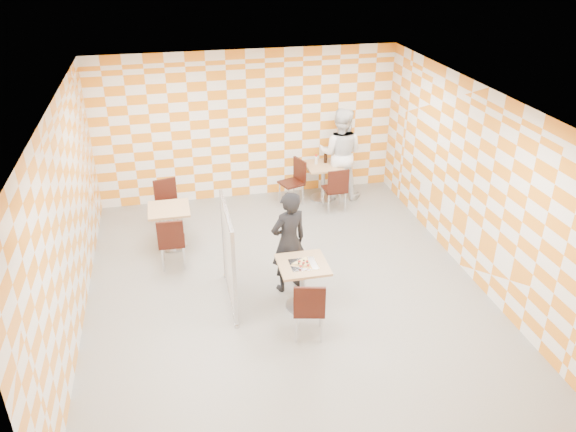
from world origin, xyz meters
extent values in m
plane|color=gray|center=(0.00, 0.00, 0.00)|extent=(7.00, 7.00, 0.00)
plane|color=white|center=(0.00, 0.00, 3.00)|extent=(7.00, 7.00, 0.00)
plane|color=white|center=(0.00, 3.50, 1.50)|extent=(6.00, 0.00, 6.00)
plane|color=white|center=(-3.00, 0.00, 1.50)|extent=(0.00, 7.00, 7.00)
plane|color=white|center=(3.00, 0.00, 1.50)|extent=(0.00, 7.00, 7.00)
cube|color=tan|center=(0.16, -0.54, 0.73)|extent=(0.70, 0.70, 0.04)
cylinder|color=#A5A5AA|center=(0.16, -0.54, 0.37)|extent=(0.08, 0.08, 0.70)
cylinder|color=#A5A5AA|center=(0.16, -0.54, 0.01)|extent=(0.50, 0.50, 0.03)
cube|color=tan|center=(1.45, 2.99, 0.73)|extent=(0.70, 0.70, 0.04)
cylinder|color=#A5A5AA|center=(1.45, 2.99, 0.37)|extent=(0.08, 0.08, 0.70)
cylinder|color=#A5A5AA|center=(1.45, 2.99, 0.01)|extent=(0.50, 0.50, 0.03)
cube|color=tan|center=(-1.67, 1.67, 0.73)|extent=(0.70, 0.70, 0.04)
cylinder|color=#A5A5AA|center=(-1.67, 1.67, 0.37)|extent=(0.08, 0.08, 0.70)
cylinder|color=#A5A5AA|center=(-1.67, 1.67, 0.01)|extent=(0.50, 0.50, 0.03)
cube|color=black|center=(0.08, -1.18, 0.45)|extent=(0.50, 0.50, 0.04)
cube|color=black|center=(0.04, -1.38, 0.70)|extent=(0.42, 0.13, 0.45)
cylinder|color=silver|center=(0.29, -1.06, 0.21)|extent=(0.03, 0.03, 0.43)
cylinder|color=silver|center=(-0.04, -0.98, 0.21)|extent=(0.03, 0.03, 0.43)
cylinder|color=silver|center=(0.21, -1.39, 0.21)|extent=(0.03, 0.03, 0.43)
cylinder|color=silver|center=(-0.12, -1.31, 0.21)|extent=(0.03, 0.03, 0.43)
cube|color=black|center=(1.53, 2.43, 0.45)|extent=(0.44, 0.44, 0.04)
cube|color=black|center=(1.54, 2.23, 0.70)|extent=(0.42, 0.06, 0.45)
cylinder|color=silver|center=(1.69, 2.61, 0.21)|extent=(0.03, 0.03, 0.43)
cylinder|color=silver|center=(1.35, 2.60, 0.21)|extent=(0.03, 0.03, 0.43)
cylinder|color=silver|center=(1.70, 2.27, 0.21)|extent=(0.03, 0.03, 0.43)
cylinder|color=silver|center=(1.36, 2.26, 0.21)|extent=(0.03, 0.03, 0.43)
cube|color=black|center=(0.76, 2.89, 0.45)|extent=(0.54, 0.54, 0.04)
cube|color=black|center=(0.95, 2.96, 0.70)|extent=(0.18, 0.41, 0.45)
cylinder|color=silver|center=(0.54, 3.00, 0.21)|extent=(0.03, 0.03, 0.43)
cylinder|color=silver|center=(0.66, 2.68, 0.21)|extent=(0.03, 0.03, 0.43)
cylinder|color=silver|center=(0.86, 3.11, 0.21)|extent=(0.03, 0.03, 0.43)
cylinder|color=silver|center=(0.98, 2.79, 0.21)|extent=(0.03, 0.03, 0.43)
cube|color=black|center=(-1.66, 1.03, 0.45)|extent=(0.43, 0.43, 0.04)
cube|color=black|center=(-1.67, 0.83, 0.70)|extent=(0.42, 0.05, 0.45)
cylinder|color=silver|center=(-1.49, 1.19, 0.21)|extent=(0.03, 0.03, 0.43)
cylinder|color=silver|center=(-1.83, 1.21, 0.21)|extent=(0.03, 0.03, 0.43)
cylinder|color=silver|center=(-1.50, 0.86, 0.21)|extent=(0.03, 0.03, 0.43)
cylinder|color=silver|center=(-1.84, 0.87, 0.21)|extent=(0.03, 0.03, 0.43)
cube|color=black|center=(-1.66, 2.35, 0.45)|extent=(0.51, 0.51, 0.04)
cube|color=black|center=(-1.71, 2.54, 0.70)|extent=(0.42, 0.14, 0.45)
cylinder|color=silver|center=(-1.79, 2.14, 0.21)|extent=(0.03, 0.03, 0.43)
cylinder|color=silver|center=(-1.46, 2.23, 0.21)|extent=(0.03, 0.03, 0.43)
cylinder|color=silver|center=(-1.87, 2.47, 0.21)|extent=(0.03, 0.03, 0.43)
cylinder|color=silver|center=(-1.54, 2.56, 0.21)|extent=(0.03, 0.03, 0.43)
cube|color=white|center=(-0.86, -0.17, 0.80)|extent=(0.02, 1.30, 1.40)
cube|color=#B2B2B7|center=(-0.86, -0.17, 1.52)|extent=(0.05, 1.30, 0.05)
cube|color=#B2B2B7|center=(-0.86, -0.17, 0.08)|extent=(0.05, 1.30, 0.05)
cube|color=#B2B2B7|center=(-0.86, -0.82, 0.80)|extent=(0.05, 0.05, 1.50)
cylinder|color=#B2B2B7|center=(-0.86, -0.82, 0.03)|extent=(0.08, 0.08, 0.05)
cube|color=#B2B2B7|center=(-0.86, 0.48, 0.80)|extent=(0.05, 0.05, 1.50)
cylinder|color=#B2B2B7|center=(-0.86, 0.48, 0.03)|extent=(0.08, 0.08, 0.05)
imported|color=black|center=(0.06, -0.02, 0.82)|extent=(0.70, 0.57, 1.65)
imported|color=white|center=(1.81, 3.05, 0.94)|extent=(1.13, 1.03, 1.88)
cube|color=silver|center=(0.16, -0.56, 0.75)|extent=(0.38, 0.34, 0.01)
cone|color=tan|center=(0.16, -0.56, 0.77)|extent=(0.40, 0.40, 0.02)
cone|color=#F2D88C|center=(0.16, -0.54, 0.78)|extent=(0.33, 0.33, 0.01)
cylinder|color=maroon|center=(0.10, -0.66, 0.79)|extent=(0.04, 0.04, 0.01)
cylinder|color=maroon|center=(0.21, -0.65, 0.79)|extent=(0.04, 0.04, 0.01)
cylinder|color=maroon|center=(0.16, -0.58, 0.79)|extent=(0.04, 0.04, 0.01)
cylinder|color=maroon|center=(0.11, -0.53, 0.79)|extent=(0.04, 0.04, 0.01)
cylinder|color=maroon|center=(0.22, -0.55, 0.79)|extent=(0.04, 0.04, 0.01)
torus|color=black|center=(0.21, -0.59, 0.79)|extent=(0.03, 0.03, 0.01)
torus|color=black|center=(0.14, -0.62, 0.79)|extent=(0.03, 0.03, 0.01)
torus|color=black|center=(0.18, -0.52, 0.79)|extent=(0.03, 0.03, 0.01)
torus|color=black|center=(0.09, -0.58, 0.79)|extent=(0.03, 0.03, 0.01)
cylinder|color=white|center=(1.32, 3.07, 0.83)|extent=(0.06, 0.06, 0.16)
cylinder|color=red|center=(1.32, 3.07, 0.93)|extent=(0.04, 0.04, 0.04)
cylinder|color=black|center=(1.52, 3.09, 0.85)|extent=(0.07, 0.07, 0.20)
cylinder|color=red|center=(1.52, 3.09, 0.96)|extent=(0.03, 0.03, 0.03)
camera|label=1|loc=(-1.52, -7.14, 5.06)|focal=35.00mm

